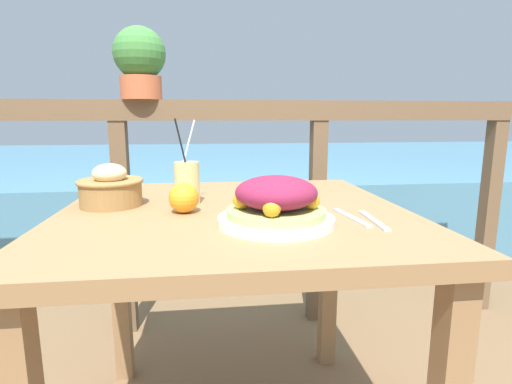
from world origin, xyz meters
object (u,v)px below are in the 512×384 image
Objects in this scene: potted_plant at (140,61)px; drink_glass at (187,183)px; bread_basket at (111,188)px; salad_plate at (276,204)px.

drink_glass is at bearing -72.42° from potted_plant.
bread_basket is at bearing -179.60° from drink_glass.
salad_plate is 0.50m from bread_basket.
drink_glass is 0.83m from potted_plant.
potted_plant is (-0.00, 0.69, 0.43)m from bread_basket.
drink_glass is at bearing 129.83° from salad_plate.
potted_plant reaches higher than drink_glass.
salad_plate is 1.50× the size of bread_basket.
drink_glass reaches higher than salad_plate.
drink_glass is 0.21m from bread_basket.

